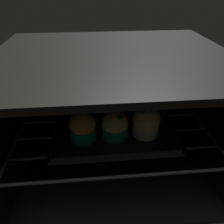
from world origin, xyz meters
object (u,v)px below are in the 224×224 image
object	(u,v)px
muffin_row0_col0	(83,127)
muffin_row1_col0	(85,108)
muffin_row1_col1	(112,109)
muffin_row2_col2	(136,93)
muffin_row2_col0	(84,95)
muffin_row0_col2	(146,122)
baking_tray	(112,119)
muffin_row0_col1	(116,126)
muffin_row2_col1	(109,94)
muffin_row1_col2	(139,106)

from	to	relation	value
muffin_row0_col0	muffin_row1_col0	distance (cm)	8.89
muffin_row1_col1	muffin_row2_col2	xyz separation A→B (cm)	(8.61, 8.84, 0.17)
muffin_row2_col0	muffin_row1_col1	bearing A→B (deg)	-45.67
muffin_row0_col2	muffin_row2_col2	xyz separation A→B (cm)	(0.36, 16.70, -0.06)
baking_tray	muffin_row1_col1	distance (cm)	4.01
muffin_row0_col1	muffin_row2_col2	size ratio (longest dim) A/B	0.92
muffin_row0_col0	muffin_row2_col2	xyz separation A→B (cm)	(16.95, 17.12, -0.01)
muffin_row0_col1	muffin_row2_col1	bearing A→B (deg)	92.44
muffin_row0_col2	muffin_row1_col0	bearing A→B (deg)	152.50
muffin_row1_col0	muffin_row1_col1	xyz separation A→B (cm)	(8.01, -0.61, -0.41)
muffin_row1_col0	muffin_row0_col0	bearing A→B (deg)	-92.16
muffin_row1_col1	muffin_row2_col0	xyz separation A→B (cm)	(-8.34, 8.54, 0.34)
muffin_row2_col0	muffin_row1_col2	bearing A→B (deg)	-26.50
baking_tray	muffin_row2_col1	xyz separation A→B (cm)	(-0.38, 8.36, 4.19)
muffin_row1_col1	muffin_row0_col2	bearing A→B (deg)	-43.61
muffin_row1_col2	muffin_row2_col0	bearing A→B (deg)	153.50
baking_tray	muffin_row0_col0	world-z (taller)	muffin_row0_col0
muffin_row0_col2	muffin_row0_col1	bearing A→B (deg)	-177.67
baking_tray	muffin_row1_col1	world-z (taller)	muffin_row1_col1
baking_tray	muffin_row2_col1	size ratio (longest dim) A/B	4.08
baking_tray	muffin_row1_col2	xyz separation A→B (cm)	(8.15, 0.02, 4.36)
muffin_row0_col1	muffin_row1_col2	xyz separation A→B (cm)	(7.81, 8.50, 0.52)
muffin_row0_col1	muffin_row1_col0	bearing A→B (deg)	133.51
baking_tray	muffin_row0_col2	distance (cm)	12.35
muffin_row1_col1	muffin_row2_col2	bearing A→B (deg)	45.77
muffin_row0_col2	muffin_row1_col0	distance (cm)	18.33
muffin_row2_col2	muffin_row0_col2	bearing A→B (deg)	-91.23
muffin_row1_col0	muffin_row2_col2	distance (cm)	18.55
muffin_row0_col0	muffin_row1_col1	size ratio (longest dim) A/B	1.03
baking_tray	muffin_row2_col1	bearing A→B (deg)	92.62
muffin_row0_col0	muffin_row2_col0	bearing A→B (deg)	89.98
muffin_row0_col0	muffin_row1_col1	distance (cm)	11.75
muffin_row0_col0	muffin_row1_col2	size ratio (longest dim) A/B	0.91
muffin_row2_col2	muffin_row1_col1	bearing A→B (deg)	-134.23
muffin_row1_col2	muffin_row1_col1	bearing A→B (deg)	-177.76
muffin_row0_col0	muffin_row2_col0	size ratio (longest dim) A/B	0.90
muffin_row2_col1	muffin_row2_col2	bearing A→B (deg)	1.13
muffin_row0_col1	muffin_row2_col0	distance (cm)	18.84
baking_tray	muffin_row0_col1	bearing A→B (deg)	-87.75
muffin_row1_col0	muffin_row2_col2	size ratio (longest dim) A/B	1.06
muffin_row1_col0	muffin_row1_col2	bearing A→B (deg)	-1.02
muffin_row1_col0	muffin_row1_col2	world-z (taller)	muffin_row1_col2
baking_tray	muffin_row2_col2	xyz separation A→B (cm)	(8.61, 8.54, 4.17)
muffin_row2_col0	muffin_row2_col1	world-z (taller)	muffin_row2_col0
muffin_row2_col0	muffin_row2_col1	bearing A→B (deg)	0.91
muffin_row1_col2	muffin_row2_col2	xyz separation A→B (cm)	(0.46, 8.52, -0.19)
baking_tray	muffin_row0_col0	size ratio (longest dim) A/B	4.14
muffin_row0_col2	muffin_row1_col1	size ratio (longest dim) A/B	1.07
muffin_row1_col0	muffin_row1_col1	size ratio (longest dim) A/B	1.11
muffin_row1_col2	muffin_row2_col1	world-z (taller)	muffin_row1_col2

